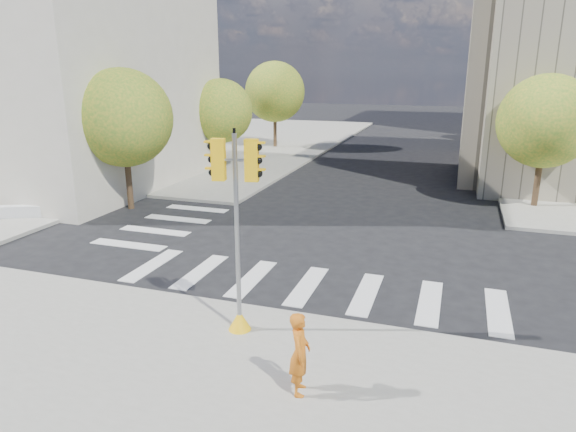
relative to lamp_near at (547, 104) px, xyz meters
The scene contains 13 objects.
ground 16.76m from the lamp_near, 119.74° to the right, with size 160.00×160.00×0.00m, color black.
sidewalk_far_left 30.79m from the lamp_near, 156.80° to the left, with size 28.00×40.00×0.15m, color gray.
classical_building 28.70m from the lamp_near, 167.91° to the right, with size 19.00×15.00×12.70m.
tree_lw_near 21.03m from the lamp_near, 151.61° to the right, with size 4.40×4.40×6.41m.
tree_lw_mid 18.52m from the lamp_near, behind, with size 4.00×4.00×5.77m.
tree_lw_far 21.03m from the lamp_near, 151.61° to the left, with size 4.80×4.80×6.95m.
tree_re_near 4.07m from the lamp_near, 97.13° to the right, with size 4.20×4.20×6.16m.
tree_re_mid 8.02m from the lamp_near, 93.58° to the left, with size 4.60×4.60×6.66m.
tree_re_far 20.02m from the lamp_near, 91.43° to the left, with size 4.00×4.00×5.88m.
lamp_near is the anchor object (origin of this frame).
lamp_far 14.00m from the lamp_near, 90.00° to the left, with size 0.35×0.18×8.11m.
traffic_signal 21.41m from the lamp_near, 114.55° to the right, with size 1.08×0.56×4.93m.
photographer 22.63m from the lamp_near, 107.43° to the right, with size 0.63×0.41×1.71m, color #C35F12.
Camera 1 is at (3.89, -15.78, 6.34)m, focal length 32.00 mm.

